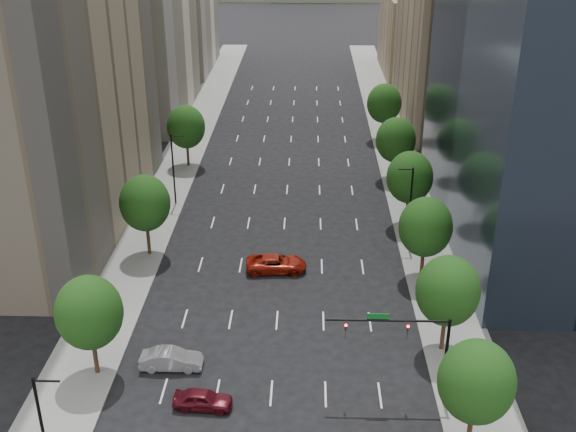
# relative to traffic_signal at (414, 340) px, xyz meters

# --- Properties ---
(sidewalk_left) EXTENTS (6.00, 200.00, 0.15)m
(sidewalk_left) POSITION_rel_traffic_signal_xyz_m (-26.03, 30.00, -5.10)
(sidewalk_left) COLOR slate
(sidewalk_left) RESTS_ON ground
(sidewalk_right) EXTENTS (6.00, 200.00, 0.15)m
(sidewalk_right) POSITION_rel_traffic_signal_xyz_m (4.97, 30.00, -5.10)
(sidewalk_right) COLOR slate
(sidewalk_right) RESTS_ON ground
(midrise_cream_left) EXTENTS (14.00, 30.00, 35.00)m
(midrise_cream_left) POSITION_rel_traffic_signal_xyz_m (-35.53, 73.00, 12.33)
(midrise_cream_left) COLOR beige
(midrise_cream_left) RESTS_ON ground
(filler_left) EXTENTS (14.00, 26.00, 18.00)m
(filler_left) POSITION_rel_traffic_signal_xyz_m (-35.53, 106.00, 3.83)
(filler_left) COLOR beige
(filler_left) RESTS_ON ground
(parking_tan_right) EXTENTS (14.00, 30.00, 30.00)m
(parking_tan_right) POSITION_rel_traffic_signal_xyz_m (14.47, 70.00, 9.83)
(parking_tan_right) COLOR #8C7759
(parking_tan_right) RESTS_ON ground
(filler_right) EXTENTS (14.00, 26.00, 16.00)m
(filler_right) POSITION_rel_traffic_signal_xyz_m (14.47, 103.00, 2.83)
(filler_right) COLOR #8C7759
(filler_right) RESTS_ON ground
(tree_right_0) EXTENTS (5.20, 5.20, 8.39)m
(tree_right_0) POSITION_rel_traffic_signal_xyz_m (3.47, -5.00, 0.22)
(tree_right_0) COLOR #382316
(tree_right_0) RESTS_ON ground
(tree_right_1) EXTENTS (5.20, 5.20, 8.75)m
(tree_right_1) POSITION_rel_traffic_signal_xyz_m (3.47, 6.00, 0.58)
(tree_right_1) COLOR #382316
(tree_right_1) RESTS_ON ground
(tree_right_2) EXTENTS (5.20, 5.20, 8.61)m
(tree_right_2) POSITION_rel_traffic_signal_xyz_m (3.47, 18.00, 0.43)
(tree_right_2) COLOR #382316
(tree_right_2) RESTS_ON ground
(tree_right_3) EXTENTS (5.20, 5.20, 8.89)m
(tree_right_3) POSITION_rel_traffic_signal_xyz_m (3.47, 30.00, 0.72)
(tree_right_3) COLOR #382316
(tree_right_3) RESTS_ON ground
(tree_right_4) EXTENTS (5.20, 5.20, 8.46)m
(tree_right_4) POSITION_rel_traffic_signal_xyz_m (3.47, 44.00, 0.29)
(tree_right_4) COLOR #382316
(tree_right_4) RESTS_ON ground
(tree_right_5) EXTENTS (5.20, 5.20, 8.75)m
(tree_right_5) POSITION_rel_traffic_signal_xyz_m (3.47, 60.00, 0.58)
(tree_right_5) COLOR #382316
(tree_right_5) RESTS_ON ground
(tree_left_0) EXTENTS (5.20, 5.20, 8.75)m
(tree_left_0) POSITION_rel_traffic_signal_xyz_m (-24.53, 2.00, 0.58)
(tree_left_0) COLOR #382316
(tree_left_0) RESTS_ON ground
(tree_left_1) EXTENTS (5.20, 5.20, 8.97)m
(tree_left_1) POSITION_rel_traffic_signal_xyz_m (-24.53, 22.00, 0.79)
(tree_left_1) COLOR #382316
(tree_left_1) RESTS_ON ground
(tree_left_2) EXTENTS (5.20, 5.20, 8.68)m
(tree_left_2) POSITION_rel_traffic_signal_xyz_m (-24.53, 48.00, 0.50)
(tree_left_2) COLOR #382316
(tree_left_2) RESTS_ON ground
(streetlight_rn) EXTENTS (1.70, 0.20, 9.00)m
(streetlight_rn) POSITION_rel_traffic_signal_xyz_m (2.91, 25.00, -0.33)
(streetlight_rn) COLOR black
(streetlight_rn) RESTS_ON ground
(streetlight_ln) EXTENTS (1.70, 0.20, 9.00)m
(streetlight_ln) POSITION_rel_traffic_signal_xyz_m (-23.96, 35.00, -0.33)
(streetlight_ln) COLOR black
(streetlight_ln) RESTS_ON ground
(traffic_signal) EXTENTS (9.12, 0.40, 7.38)m
(traffic_signal) POSITION_rel_traffic_signal_xyz_m (0.00, 0.00, 0.00)
(traffic_signal) COLOR black
(traffic_signal) RESTS_ON ground
(car_maroon) EXTENTS (4.55, 2.08, 1.51)m
(car_maroon) POSITION_rel_traffic_signal_xyz_m (-15.53, -1.77, -4.42)
(car_maroon) COLOR #4E0D15
(car_maroon) RESTS_ON ground
(car_silver) EXTENTS (5.03, 1.80, 1.65)m
(car_silver) POSITION_rel_traffic_signal_xyz_m (-18.71, 2.90, -4.35)
(car_silver) COLOR #96959A
(car_silver) RESTS_ON ground
(car_red_far) EXTENTS (6.24, 3.17, 1.69)m
(car_red_far) POSITION_rel_traffic_signal_xyz_m (-10.98, 18.94, -4.33)
(car_red_far) COLOR maroon
(car_red_far) RESTS_ON ground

